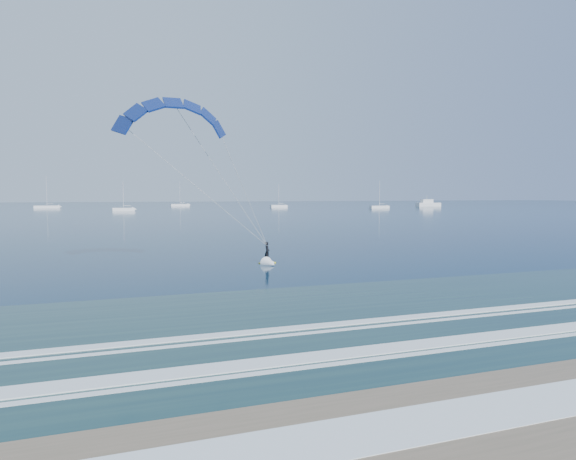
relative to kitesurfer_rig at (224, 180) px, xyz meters
The scene contains 7 objects.
kitesurfer_rig is the anchor object (origin of this frame).
motor_yacht 237.39m from the kitesurfer_rig, 51.13° to the left, with size 13.13×3.50×5.68m.
sailboat_2 213.75m from the kitesurfer_rig, 98.49° to the left, with size 10.61×2.40×14.05m.
sailboat_3 157.74m from the kitesurfer_rig, 90.48° to the left, with size 7.69×2.40×10.81m.
sailboat_4 234.41m from the kitesurfer_rig, 82.72° to the left, with size 9.56×2.40×12.89m.
sailboat_5 201.58m from the kitesurfer_rig, 69.88° to the left, with size 7.99×2.40×11.01m.
sailboat_6 192.27m from the kitesurfer_rig, 56.43° to the left, with size 8.91×2.40×12.05m.
Camera 1 is at (-14.17, -11.18, 5.87)m, focal length 32.00 mm.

